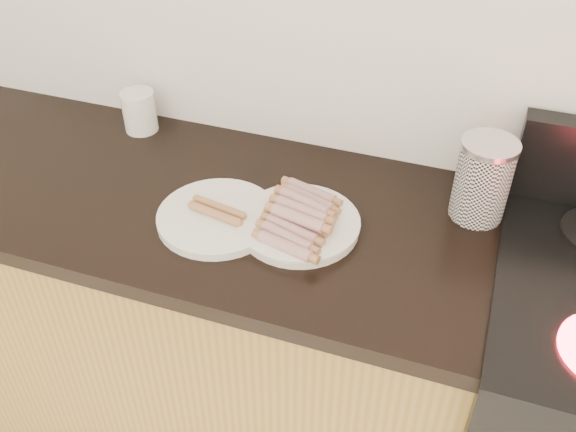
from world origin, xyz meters
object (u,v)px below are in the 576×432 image
(canister, at_px, (483,180))
(mug, at_px, (139,111))
(main_plate, at_px, (299,225))
(side_plate, at_px, (218,217))

(canister, bearing_deg, mug, 175.06)
(canister, xyz_separation_m, mug, (-0.90, 0.08, -0.04))
(main_plate, height_order, side_plate, side_plate)
(canister, distance_m, mug, 0.90)
(main_plate, xyz_separation_m, mug, (-0.54, 0.26, 0.05))
(side_plate, bearing_deg, canister, 21.44)
(main_plate, xyz_separation_m, canister, (0.36, 0.18, 0.09))
(side_plate, height_order, mug, mug)
(main_plate, bearing_deg, canister, 26.31)
(canister, height_order, mug, canister)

